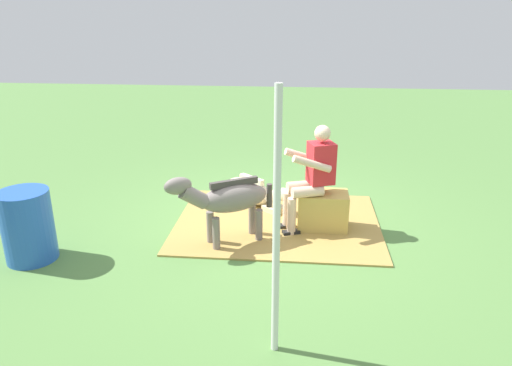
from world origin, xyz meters
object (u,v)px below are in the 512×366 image
(pony_lying, at_px, (253,192))
(person_seated, at_px, (312,174))
(water_barrel, at_px, (28,226))
(hay_bale, at_px, (323,211))
(pony_standing, at_px, (227,200))
(tent_pole_left, at_px, (276,229))

(pony_lying, bearing_deg, person_seated, 136.30)
(person_seated, relative_size, water_barrel, 1.67)
(hay_bale, height_order, water_barrel, water_barrel)
(pony_standing, height_order, tent_pole_left, tent_pole_left)
(pony_lying, relative_size, water_barrel, 1.45)
(person_seated, height_order, water_barrel, person_seated)
(person_seated, bearing_deg, pony_standing, 26.18)
(water_barrel, bearing_deg, person_seated, -161.36)
(hay_bale, relative_size, pony_lying, 0.53)
(water_barrel, distance_m, tent_pole_left, 3.22)
(pony_lying, height_order, water_barrel, water_barrel)
(hay_bale, relative_size, person_seated, 0.46)
(hay_bale, height_order, pony_lying, hay_bale)
(hay_bale, bearing_deg, water_barrel, 18.40)
(hay_bale, distance_m, tent_pole_left, 2.59)
(water_barrel, bearing_deg, hay_bale, -161.60)
(hay_bale, bearing_deg, person_seated, 13.35)
(person_seated, height_order, tent_pole_left, tent_pole_left)
(pony_lying, height_order, tent_pole_left, tent_pole_left)
(pony_standing, distance_m, pony_lying, 1.35)
(person_seated, distance_m, water_barrel, 3.38)
(water_barrel, bearing_deg, pony_standing, -165.04)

